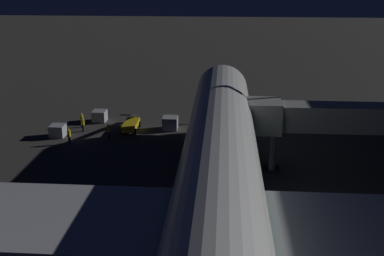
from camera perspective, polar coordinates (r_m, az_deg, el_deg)
ground_plane at (r=39.76m, az=3.33°, el=-9.71°), size 320.00×320.00×0.00m
airliner_at_gate at (r=26.85m, az=3.16°, el=-11.50°), size 48.26×66.59×19.97m
jet_bridge at (r=46.74m, az=19.55°, el=1.15°), size 24.13×3.40×7.14m
belt_loader at (r=57.93m, az=-7.52°, el=0.52°), size 1.96×7.05×3.14m
baggage_container_near_belt at (r=57.66m, az=-16.15°, el=-0.32°), size 1.69×1.73×1.42m
baggage_container_mid_row at (r=57.87m, az=-2.69°, el=0.61°), size 1.83×1.85×1.59m
baggage_container_spare at (r=62.00m, az=-11.27°, el=1.45°), size 1.70×1.85×1.46m
ground_crew_near_nose_gear at (r=60.08m, az=-13.37°, el=1.04°), size 0.40×0.40×1.89m
ground_crew_by_belt_loader at (r=54.74m, az=-14.86°, el=-0.88°), size 0.40×0.40×1.87m
ground_crew_marshaller_fwd at (r=58.45m, az=-13.25°, el=0.51°), size 0.40×0.40×1.82m
ground_crew_under_port_wing at (r=59.89m, az=0.47°, el=1.48°), size 0.40×0.40×1.82m
ground_crew_by_tug at (r=55.17m, az=-10.21°, el=-0.36°), size 0.40×0.40×1.87m
traffic_cone_nose_port at (r=58.22m, az=5.81°, el=0.10°), size 0.36×0.36×0.55m
traffic_cone_nose_starboard at (r=58.23m, az=1.48°, el=0.20°), size 0.36×0.36×0.55m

